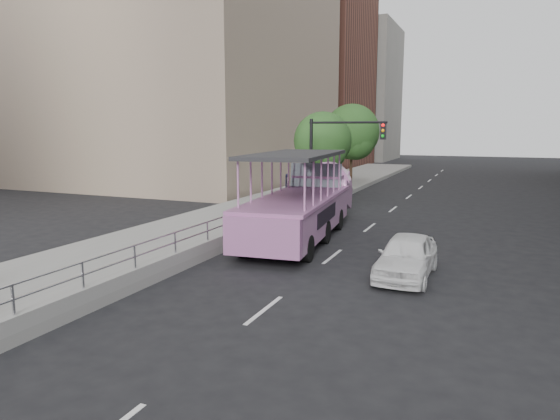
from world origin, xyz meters
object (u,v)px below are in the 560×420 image
(traffic_signal, at_px, (332,151))
(parking_sign, at_px, (287,193))
(street_tree_near, at_px, (324,143))
(street_tree_far, at_px, (353,134))
(car, at_px, (407,256))
(duck_boat, at_px, (304,205))

(traffic_signal, bearing_deg, parking_sign, -108.13)
(street_tree_near, xyz_separation_m, street_tree_far, (0.20, 6.00, 0.49))
(car, xyz_separation_m, parking_sign, (-6.78, 6.47, 0.92))
(traffic_signal, distance_m, street_tree_far, 9.57)
(car, relative_size, street_tree_far, 0.62)
(duck_boat, distance_m, car, 6.95)
(car, height_order, parking_sign, parking_sign)
(parking_sign, relative_size, traffic_signal, 0.48)
(duck_boat, xyz_separation_m, traffic_signal, (-0.44, 5.44, 2.12))
(parking_sign, distance_m, street_tree_near, 7.34)
(car, distance_m, street_tree_near, 15.59)
(car, xyz_separation_m, street_tree_far, (-7.01, 19.46, 3.62))
(duck_boat, relative_size, street_tree_near, 1.99)
(duck_boat, relative_size, street_tree_far, 1.76)
(street_tree_near, height_order, street_tree_far, street_tree_far)
(car, distance_m, street_tree_far, 21.00)
(traffic_signal, relative_size, street_tree_near, 0.91)
(street_tree_far, bearing_deg, traffic_signal, -81.57)
(car, bearing_deg, duck_boat, 139.27)
(street_tree_near, bearing_deg, street_tree_far, 88.09)
(parking_sign, distance_m, traffic_signal, 4.20)
(traffic_signal, bearing_deg, street_tree_far, 98.43)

